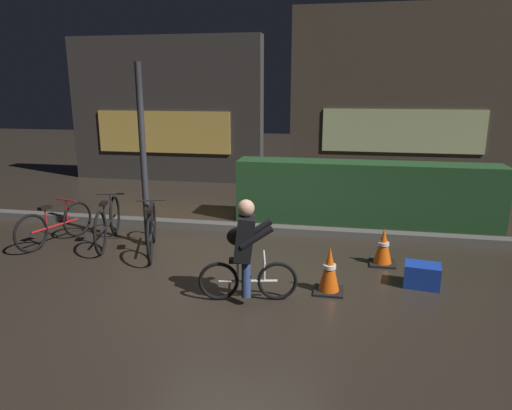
{
  "coord_description": "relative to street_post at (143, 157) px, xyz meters",
  "views": [
    {
      "loc": [
        1.38,
        -5.54,
        2.49
      ],
      "look_at": [
        0.2,
        0.6,
        0.9
      ],
      "focal_mm": 32.5,
      "sensor_mm": 36.0,
      "label": 1
    }
  ],
  "objects": [
    {
      "name": "storefront_right",
      "position": [
        4.53,
        6.0,
        0.81
      ],
      "size": [
        5.8,
        0.54,
        4.51
      ],
      "color": "#42382D",
      "rests_on": "ground"
    },
    {
      "name": "traffic_cone_far",
      "position": [
        3.7,
        -0.21,
        -1.17
      ],
      "size": [
        0.36,
        0.36,
        0.55
      ],
      "color": "black",
      "rests_on": "ground"
    },
    {
      "name": "parked_bike_leftmost",
      "position": [
        -1.48,
        -0.26,
        -1.11
      ],
      "size": [
        0.53,
        1.46,
        0.7
      ],
      "rotation": [
        0.0,
        0.0,
        1.28
      ],
      "color": "black",
      "rests_on": "ground"
    },
    {
      "name": "cyclist",
      "position": [
        2.0,
        -1.69,
        -0.8
      ],
      "size": [
        1.17,
        0.5,
        1.25
      ],
      "rotation": [
        0.0,
        0.0,
        0.2
      ],
      "color": "black",
      "rests_on": "ground"
    },
    {
      "name": "hedge_row",
      "position": [
        3.51,
        1.9,
        -0.85
      ],
      "size": [
        4.8,
        0.7,
        1.16
      ],
      "primitive_type": "cube",
      "color": "#214723",
      "rests_on": "ground"
    },
    {
      "name": "sidewalk_curb",
      "position": [
        1.71,
        1.0,
        -1.37
      ],
      "size": [
        12.0,
        0.24,
        0.12
      ],
      "primitive_type": "cube",
      "color": "#56544F",
      "rests_on": "ground"
    },
    {
      "name": "ground_plane",
      "position": [
        1.71,
        -1.2,
        -1.43
      ],
      "size": [
        40.0,
        40.0,
        0.0
      ],
      "primitive_type": "plane",
      "color": "#2D261E"
    },
    {
      "name": "storefront_left",
      "position": [
        -1.69,
        5.3,
        0.46
      ],
      "size": [
        5.27,
        0.54,
        3.8
      ],
      "color": "#383330",
      "rests_on": "ground"
    },
    {
      "name": "street_post",
      "position": [
        0.0,
        0.0,
        0.0
      ],
      "size": [
        0.1,
        0.1,
        2.86
      ],
      "primitive_type": "cylinder",
      "color": "#2D2D33",
      "rests_on": "ground"
    },
    {
      "name": "parked_bike_left_mid",
      "position": [
        -0.64,
        -0.1,
        -1.08
      ],
      "size": [
        0.54,
        1.65,
        0.78
      ],
      "rotation": [
        0.0,
        0.0,
        1.84
      ],
      "color": "black",
      "rests_on": "ground"
    },
    {
      "name": "parked_bike_center_left",
      "position": [
        0.22,
        -0.34,
        -1.08
      ],
      "size": [
        0.62,
        1.59,
        0.77
      ],
      "rotation": [
        0.0,
        0.0,
        1.92
      ],
      "color": "black",
      "rests_on": "ground"
    },
    {
      "name": "blue_crate",
      "position": [
        4.15,
        -0.9,
        -1.28
      ],
      "size": [
        0.48,
        0.38,
        0.3
      ],
      "primitive_type": "cube",
      "rotation": [
        0.0,
        0.0,
        -0.15
      ],
      "color": "#193DB7",
      "rests_on": "ground"
    },
    {
      "name": "traffic_cone_near",
      "position": [
        2.98,
        -1.3,
        -1.14
      ],
      "size": [
        0.36,
        0.36,
        0.6
      ],
      "color": "black",
      "rests_on": "ground"
    }
  ]
}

